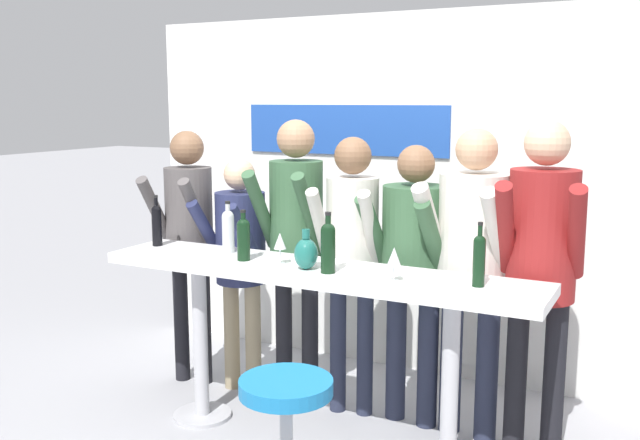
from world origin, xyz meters
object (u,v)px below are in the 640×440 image
at_px(person_center_left, 296,228).
at_px(bar_stool, 286,428).
at_px(tasting_table, 314,298).
at_px(wine_glass_1, 280,242).
at_px(person_center_right, 413,255).
at_px(person_left, 240,249).
at_px(wine_bottle_2, 243,237).
at_px(person_far_left, 189,227).
at_px(wine_bottle_4, 228,229).
at_px(decorative_vase, 306,253).
at_px(person_far_right, 541,251).
at_px(wine_bottle_1, 328,245).
at_px(person_center, 352,243).
at_px(wine_bottle_0, 479,258).
at_px(wine_glass_0, 394,258).
at_px(wine_bottle_3, 157,223).
at_px(person_right, 472,251).

bearing_deg(person_center_left, bar_stool, -67.76).
distance_m(tasting_table, wine_glass_1, 0.36).
xyz_separation_m(person_center_left, wine_glass_1, (0.19, -0.52, 0.02)).
distance_m(bar_stool, person_center_right, 1.41).
height_order(person_left, wine_bottle_2, person_left).
relative_size(person_far_left, wine_bottle_4, 5.61).
distance_m(wine_bottle_2, decorative_vase, 0.42).
xyz_separation_m(person_far_right, decorative_vase, (-1.14, -0.54, -0.02)).
relative_size(person_center_right, wine_bottle_1, 5.20).
relative_size(person_center_left, person_center, 1.06).
height_order(tasting_table, wine_bottle_0, wine_bottle_0).
relative_size(person_left, wine_bottle_4, 5.06).
xyz_separation_m(wine_bottle_0, wine_glass_1, (-1.11, -0.03, -0.02)).
bearing_deg(tasting_table, wine_glass_1, -172.02).
bearing_deg(person_far_left, person_center, -5.87).
relative_size(person_center_left, wine_glass_0, 10.37).
height_order(wine_bottle_1, wine_bottle_3, wine_bottle_1).
height_order(bar_stool, person_center_right, person_center_right).
bearing_deg(person_far_right, wine_bottle_2, -167.81).
xyz_separation_m(person_right, wine_bottle_0, (0.17, -0.51, 0.08)).
height_order(person_center_left, wine_bottle_2, person_center_left).
bearing_deg(person_center_left, wine_glass_0, -38.64).
xyz_separation_m(person_center_left, person_center, (0.40, -0.01, -0.06)).
distance_m(wine_glass_0, decorative_vase, 0.53).
xyz_separation_m(person_center_right, wine_bottle_3, (-1.53, -0.47, 0.14)).
relative_size(person_center, wine_bottle_1, 5.32).
xyz_separation_m(wine_glass_0, decorative_vase, (-0.52, 0.04, -0.04)).
relative_size(wine_bottle_4, decorative_vase, 1.42).
distance_m(tasting_table, wine_bottle_3, 1.19).
xyz_separation_m(person_center_right, decorative_vase, (-0.40, -0.60, 0.09)).
bearing_deg(person_center_right, person_right, 2.43).
distance_m(person_left, wine_bottle_0, 1.78).
distance_m(person_far_left, wine_bottle_0, 2.15).
bearing_deg(wine_bottle_1, person_right, 44.31).
bearing_deg(person_center_left, person_center_right, -2.47).
height_order(person_center_right, person_far_right, person_far_right).
bearing_deg(person_far_right, wine_glass_0, -142.83).
distance_m(person_far_left, person_center_left, 0.81).
bearing_deg(person_left, wine_glass_1, -35.36).
bearing_deg(person_left, person_center_left, 8.37).
bearing_deg(bar_stool, person_far_left, 140.41).
bearing_deg(wine_glass_1, tasting_table, 7.98).
bearing_deg(wine_bottle_3, bar_stool, -30.23).
relative_size(person_far_right, wine_bottle_1, 5.67).
xyz_separation_m(tasting_table, wine_glass_0, (0.51, -0.11, 0.30)).
distance_m(person_far_left, person_left, 0.42).
distance_m(person_center_left, wine_glass_1, 0.55).
bearing_deg(wine_bottle_2, person_center_left, 85.42).
distance_m(person_center_right, person_far_right, 0.75).
bearing_deg(person_right, wine_glass_1, -145.44).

